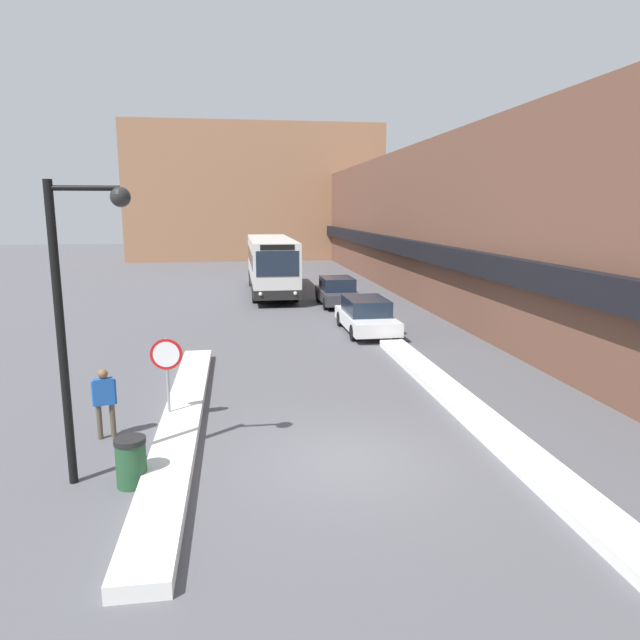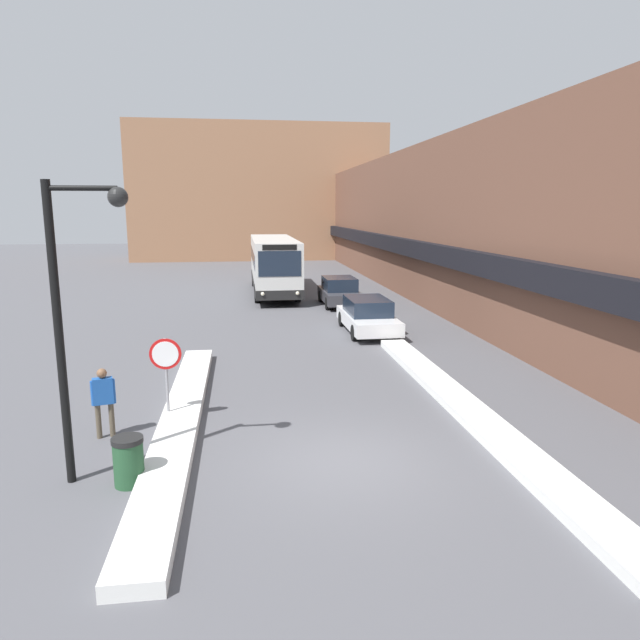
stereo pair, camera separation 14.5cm
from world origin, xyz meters
name	(u,v)px [view 2 (the right image)]	position (x,y,z in m)	size (l,w,h in m)	color
ground_plane	(345,461)	(0.00, 0.00, 0.00)	(160.00, 160.00, 0.00)	#515156
building_row_right	(434,223)	(9.97, 24.00, 4.30)	(5.50, 60.00, 8.62)	brown
building_backdrop_far	(259,193)	(0.00, 51.02, 6.82)	(26.00, 8.00, 13.64)	#996B4C
snow_bank_left	(181,419)	(-3.60, 2.54, 0.14)	(0.90, 12.85, 0.27)	silver
snow_bank_right	(465,407)	(3.60, 2.47, 0.12)	(0.90, 14.55, 0.24)	silver
city_bus	(274,264)	(-0.08, 24.41, 1.84)	(2.58, 11.63, 3.40)	silver
parked_car_front	(368,315)	(3.20, 12.34, 0.73)	(1.93, 4.77, 1.46)	silver
parked_car_middle	(340,291)	(3.20, 19.36, 0.76)	(1.92, 4.30, 1.52)	#38383D
stop_sign	(166,362)	(-3.91, 2.77, 1.52)	(0.76, 0.08, 2.11)	gray
street_lamp	(74,298)	(-5.07, -0.16, 3.56)	(1.46, 0.36, 5.66)	black
pedestrian	(103,396)	(-5.22, 2.00, 0.98)	(0.52, 0.30, 1.63)	brown
trash_bin	(129,461)	(-4.25, -0.46, 0.48)	(0.59, 0.59, 0.95)	#234C2D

